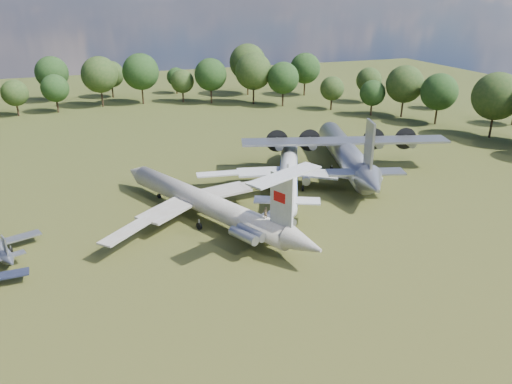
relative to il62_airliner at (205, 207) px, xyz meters
name	(u,v)px	position (x,y,z in m)	size (l,w,h in m)	color
ground	(165,223)	(-5.85, 1.08, -2.20)	(300.00, 300.00, 0.00)	#264115
il62_airliner	(205,207)	(0.00, 0.00, 0.00)	(34.56, 44.93, 4.41)	silver
tu104_jet	(288,177)	(16.60, 7.57, -0.11)	(31.45, 41.93, 4.19)	silver
an12_transport	(345,156)	(30.31, 12.31, 0.65)	(38.74, 43.29, 5.70)	#9A9CA2
person_on_il62	(265,213)	(5.18, -11.20, 2.98)	(0.56, 0.37, 1.55)	brown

